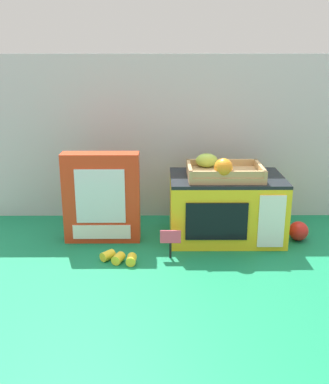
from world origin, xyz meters
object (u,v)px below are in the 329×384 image
object	(u,v)px
food_groups_crate	(222,171)
price_sign	(170,240)
cookie_set_box	(102,198)
loose_toy_banana	(119,258)
loose_toy_apple	(298,231)
toy_microwave	(226,207)

from	to	relation	value
food_groups_crate	price_sign	bearing A→B (deg)	-138.75
price_sign	cookie_set_box	bearing A→B (deg)	147.61
price_sign	loose_toy_banana	bearing A→B (deg)	-169.27
loose_toy_apple	toy_microwave	bearing A→B (deg)	172.89
cookie_set_box	price_sign	bearing A→B (deg)	-32.39
food_groups_crate	price_sign	size ratio (longest dim) A/B	2.65
toy_microwave	food_groups_crate	distance (m)	0.15
food_groups_crate	loose_toy_apple	bearing A→B (deg)	-2.97
food_groups_crate	cookie_set_box	size ratio (longest dim) A/B	0.81
loose_toy_apple	loose_toy_banana	bearing A→B (deg)	-164.30
loose_toy_apple	food_groups_crate	bearing A→B (deg)	177.03
cookie_set_box	loose_toy_apple	distance (m)	0.73
food_groups_crate	cookie_set_box	xyz separation A→B (m)	(-0.43, -0.01, -0.10)
food_groups_crate	loose_toy_banana	xyz separation A→B (m)	(-0.36, -0.20, -0.24)
price_sign	toy_microwave	bearing A→B (deg)	41.24
loose_toy_apple	price_sign	bearing A→B (deg)	-162.56
food_groups_crate	loose_toy_apple	size ratio (longest dim) A/B	3.69
loose_toy_banana	toy_microwave	bearing A→B (deg)	29.55
food_groups_crate	loose_toy_apple	distance (m)	0.37
cookie_set_box	price_sign	xyz separation A→B (m)	(0.25, -0.16, -0.10)
toy_microwave	loose_toy_apple	xyz separation A→B (m)	(0.27, -0.03, -0.08)
cookie_set_box	price_sign	distance (m)	0.31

